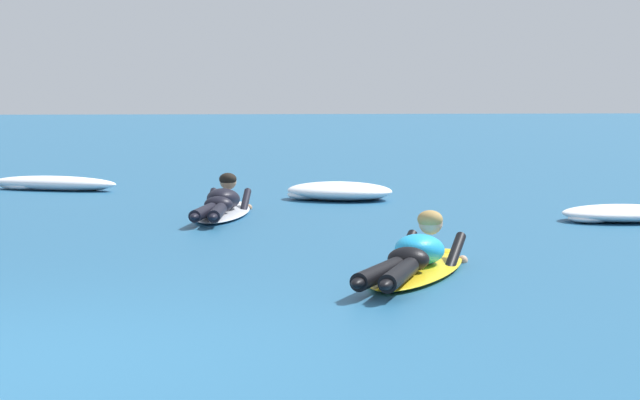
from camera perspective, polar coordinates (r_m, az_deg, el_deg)
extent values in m
plane|color=#235B84|center=(16.49, -9.47, 0.14)|extent=(120.00, 120.00, 0.00)
ellipsoid|color=yellow|center=(9.47, 4.94, -3.51)|extent=(1.43, 2.21, 0.07)
ellipsoid|color=yellow|center=(10.46, 6.29, -2.61)|extent=(0.27, 0.27, 0.06)
ellipsoid|color=#1E9EDB|center=(9.49, 5.02, -2.48)|extent=(0.64, 0.76, 0.34)
ellipsoid|color=black|center=(9.13, 4.45, -2.98)|extent=(0.43, 0.40, 0.20)
cylinder|color=black|center=(8.60, 2.96, -3.70)|extent=(0.54, 0.84, 0.14)
ellipsoid|color=black|center=(8.19, 1.96, -4.16)|extent=(0.18, 0.24, 0.08)
cylinder|color=black|center=(8.55, 3.99, -3.75)|extent=(0.45, 0.87, 0.14)
ellipsoid|color=black|center=(8.13, 3.36, -4.23)|extent=(0.18, 0.24, 0.08)
cylinder|color=black|center=(9.90, 4.27, -2.61)|extent=(0.32, 0.56, 0.33)
sphere|color=tan|center=(10.28, 4.80, -2.88)|extent=(0.09, 0.09, 0.09)
cylinder|color=black|center=(9.79, 6.74, -2.73)|extent=(0.32, 0.56, 0.33)
sphere|color=tan|center=(10.15, 7.16, -3.01)|extent=(0.09, 0.09, 0.09)
sphere|color=tan|center=(9.84, 5.56, -1.13)|extent=(0.21, 0.21, 0.21)
ellipsoid|color=#AD894C|center=(9.82, 5.53, -0.97)|extent=(0.28, 0.27, 0.16)
ellipsoid|color=silver|center=(13.91, -4.88, -0.64)|extent=(0.97, 2.33, 0.07)
ellipsoid|color=silver|center=(14.97, -4.27, -0.17)|extent=(0.25, 0.23, 0.06)
ellipsoid|color=black|center=(13.95, -4.86, 0.06)|extent=(0.51, 0.76, 0.35)
ellipsoid|color=black|center=(13.55, -5.11, -0.23)|extent=(0.38, 0.33, 0.20)
cylinder|color=black|center=(12.99, -5.85, -0.62)|extent=(0.33, 0.89, 0.14)
ellipsoid|color=black|center=(12.56, -6.29, -0.83)|extent=(0.14, 0.23, 0.08)
cylinder|color=black|center=(12.96, -5.16, -0.62)|extent=(0.23, 0.89, 0.14)
ellipsoid|color=black|center=(12.53, -5.36, -0.83)|extent=(0.14, 0.23, 0.08)
cylinder|color=black|center=(14.37, -5.50, -0.11)|extent=(0.18, 0.58, 0.33)
sphere|color=tan|center=(14.74, -5.26, -0.36)|extent=(0.09, 0.09, 0.09)
cylinder|color=black|center=(14.28, -3.77, -0.13)|extent=(0.18, 0.58, 0.33)
sphere|color=tan|center=(14.64, -3.59, -0.39)|extent=(0.09, 0.09, 0.09)
sphere|color=tan|center=(14.33, -4.62, 0.94)|extent=(0.21, 0.21, 0.21)
ellipsoid|color=black|center=(14.31, -4.64, 1.05)|extent=(0.25, 0.23, 0.16)
ellipsoid|color=white|center=(13.73, 14.90, -0.63)|extent=(1.44, 0.98, 0.19)
ellipsoid|color=white|center=(13.50, 13.35, -0.88)|extent=(0.65, 0.63, 0.10)
ellipsoid|color=white|center=(17.89, -13.19, 0.83)|extent=(2.16, 1.34, 0.22)
ellipsoid|color=white|center=(17.71, -11.58, 0.71)|extent=(0.81, 0.50, 0.15)
ellipsoid|color=white|center=(18.17, -14.99, 0.70)|extent=(0.74, 0.73, 0.12)
ellipsoid|color=white|center=(15.86, 0.98, 0.46)|extent=(1.80, 1.59, 0.25)
ellipsoid|color=white|center=(15.91, 2.44, 0.33)|extent=(0.73, 0.73, 0.18)
ellipsoid|color=white|center=(15.91, -0.68, 0.27)|extent=(0.60, 0.59, 0.14)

